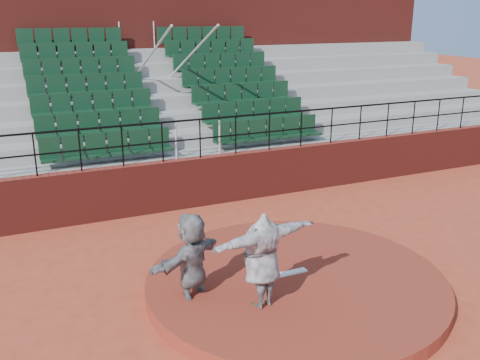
# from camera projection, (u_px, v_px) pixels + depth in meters

# --- Properties ---
(ground) EXTENTS (90.00, 90.00, 0.00)m
(ground) POSITION_uv_depth(u_px,v_px,m) (295.00, 289.00, 9.91)
(ground) COLOR #A73D25
(ground) RESTS_ON ground
(pitchers_mound) EXTENTS (5.50, 5.50, 0.25)m
(pitchers_mound) POSITION_uv_depth(u_px,v_px,m) (295.00, 283.00, 9.87)
(pitchers_mound) COLOR maroon
(pitchers_mound) RESTS_ON ground
(pitching_rubber) EXTENTS (0.60, 0.15, 0.03)m
(pitching_rubber) POSITION_uv_depth(u_px,v_px,m) (292.00, 272.00, 9.96)
(pitching_rubber) COLOR white
(pitching_rubber) RESTS_ON pitchers_mound
(boundary_wall) EXTENTS (24.00, 0.30, 1.30)m
(boundary_wall) POSITION_uv_depth(u_px,v_px,m) (201.00, 181.00, 14.06)
(boundary_wall) COLOR maroon
(boundary_wall) RESTS_ON ground
(wall_railing) EXTENTS (24.04, 0.05, 1.03)m
(wall_railing) POSITION_uv_depth(u_px,v_px,m) (200.00, 130.00, 13.65)
(wall_railing) COLOR black
(wall_railing) RESTS_ON boundary_wall
(seating_deck) EXTENTS (24.00, 5.97, 4.63)m
(seating_deck) POSITION_uv_depth(u_px,v_px,m) (161.00, 126.00, 16.99)
(seating_deck) COLOR gray
(seating_deck) RESTS_ON ground
(press_box_facade) EXTENTS (24.00, 3.00, 7.10)m
(press_box_facade) POSITION_uv_depth(u_px,v_px,m) (128.00, 50.00, 19.80)
(press_box_facade) COLOR maroon
(press_box_facade) RESTS_ON ground
(pitcher) EXTENTS (2.08, 0.92, 1.63)m
(pitcher) POSITION_uv_depth(u_px,v_px,m) (262.00, 260.00, 8.64)
(pitcher) COLOR black
(pitcher) RESTS_ON pitchers_mound
(fielder) EXTENTS (1.66, 1.25, 1.74)m
(fielder) POSITION_uv_depth(u_px,v_px,m) (192.00, 261.00, 9.04)
(fielder) COLOR black
(fielder) RESTS_ON ground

